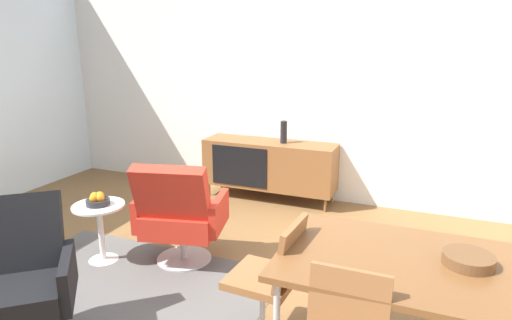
{
  "coord_description": "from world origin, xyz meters",
  "views": [
    {
      "loc": [
        1.61,
        -2.45,
        1.87
      ],
      "look_at": [
        0.28,
        0.82,
        0.91
      ],
      "focal_mm": 30.61,
      "sensor_mm": 36.0,
      "label": 1
    }
  ],
  "objects": [
    {
      "name": "wooden_bowl_on_table",
      "position": [
        1.86,
        -0.12,
        0.77
      ],
      "size": [
        0.26,
        0.26,
        0.06
      ],
      "primitive_type": "cylinder",
      "color": "brown",
      "rests_on": "dining_table"
    },
    {
      "name": "lounge_chair_red",
      "position": [
        -0.29,
        0.5,
        0.47
      ],
      "size": [
        0.82,
        0.78,
        0.95
      ],
      "color": "red",
      "rests_on": "ground_plane"
    },
    {
      "name": "dining_table",
      "position": [
        1.68,
        -0.19,
        0.7
      ],
      "size": [
        1.6,
        0.9,
        0.74
      ],
      "color": "brown",
      "rests_on": "ground_plane"
    },
    {
      "name": "fruit_bowl",
      "position": [
        -0.97,
        0.29,
        0.56
      ],
      "size": [
        0.2,
        0.2,
        0.11
      ],
      "color": "#262628",
      "rests_on": "side_table_round"
    },
    {
      "name": "wall_back",
      "position": [
        0.0,
        2.6,
        1.4
      ],
      "size": [
        6.8,
        0.12,
        2.8
      ],
      "primitive_type": "cube",
      "color": "white",
      "rests_on": "ground_plane"
    },
    {
      "name": "dining_chair_near_window",
      "position": [
        0.79,
        -0.19,
        0.47
      ],
      "size": [
        0.45,
        0.42,
        0.86
      ],
      "color": "brown",
      "rests_on": "ground_plane"
    },
    {
      "name": "side_table_round",
      "position": [
        -0.97,
        0.29,
        0.32
      ],
      "size": [
        0.44,
        0.44,
        0.52
      ],
      "color": "white",
      "rests_on": "ground_plane"
    },
    {
      "name": "vase_cobalt",
      "position": [
        0.02,
        2.3,
        0.85
      ],
      "size": [
        0.08,
        0.08,
        0.26
      ],
      "color": "black",
      "rests_on": "sideboard"
    },
    {
      "name": "armchair_black_shell",
      "position": [
        -0.69,
        -0.8,
        0.47
      ],
      "size": [
        0.91,
        0.9,
        0.95
      ],
      "color": "black",
      "rests_on": "ground_plane"
    },
    {
      "name": "area_rug",
      "position": [
        -0.48,
        -0.15,
        0.0
      ],
      "size": [
        2.2,
        1.7,
        0.01
      ],
      "primitive_type": "cube",
      "color": "#595654",
      "rests_on": "ground_plane"
    },
    {
      "name": "sideboard",
      "position": [
        -0.15,
        2.3,
        0.44
      ],
      "size": [
        1.6,
        0.45,
        0.72
      ],
      "color": "brown",
      "rests_on": "ground_plane"
    },
    {
      "name": "ground_plane",
      "position": [
        0.0,
        0.0,
        0.0
      ],
      "size": [
        8.32,
        8.32,
        0.0
      ],
      "primitive_type": "plane",
      "color": "brown"
    }
  ]
}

